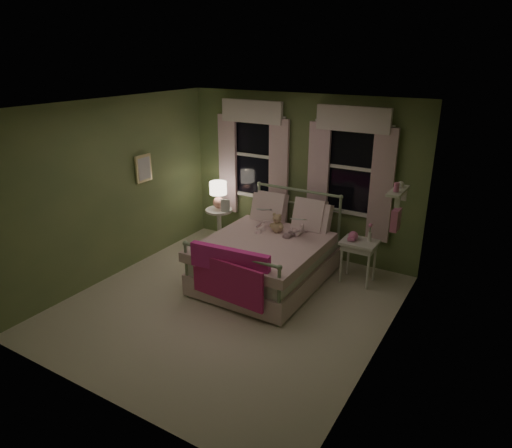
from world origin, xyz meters
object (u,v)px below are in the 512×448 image
Objects in this scene: nightstand_right at (359,248)px; child_right at (299,218)px; nightstand_left at (219,222)px; child_left at (266,208)px; teddy_bear at (277,225)px; table_lamp at (218,192)px; bed at (268,256)px.

child_right is at bearing -167.82° from nightstand_right.
child_right is 1.76m from nightstand_left.
child_left is 0.36m from teddy_bear.
child_left reaches higher than table_lamp.
child_left is (-0.28, 0.42, 0.57)m from bed.
nightstand_left is (-1.39, 0.47, -0.37)m from teddy_bear.
child_right is at bearing 172.07° from child_left.
nightstand_right is (2.54, -0.12, 0.13)m from nightstand_left.
bed is 4.39× the size of table_lamp.
nightstand_left is 1.40× the size of table_lamp.
bed is 3.18× the size of nightstand_right.
child_left is 1.66× the size of table_lamp.
teddy_bear reaches higher than nightstand_left.
child_left is at bearing 16.27° from child_right.
child_right is 0.34m from teddy_bear.
table_lamp is at bearing 177.29° from nightstand_right.
child_right reaches higher than table_lamp.
child_left reaches higher than nightstand_left.
child_left is 1.17× the size of child_right.
nightstand_left is at bearing 5.78° from child_right.
bed is 1.57m from nightstand_left.
teddy_bear is at bearing -18.61° from nightstand_left.
table_lamp is 0.72× the size of nightstand_right.
bed reaches higher than nightstand_left.
child_right is 1.01× the size of nightstand_left.
child_right is (0.28, 0.42, 0.51)m from bed.
bed is at bearing -152.12° from nightstand_right.
teddy_bear is at bearing 90.00° from bed.
bed is at bearing -90.00° from teddy_bear.
bed is 6.59× the size of teddy_bear.
nightstand_right is at bearing 16.74° from teddy_bear.
teddy_bear reaches higher than nightstand_right.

